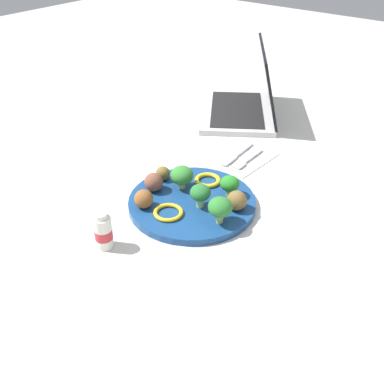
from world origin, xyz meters
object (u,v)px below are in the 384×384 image
meatball_near_rim (154,182)px  meatball_back_left (237,201)px  meatball_mid_right (144,199)px  pepper_ring_back_left (168,212)px  napkin (243,157)px  broccoli_floret_front_right (220,207)px  laptop (246,102)px  broccoli_floret_far_rim (200,193)px  meatball_front_right (163,173)px  knife (236,155)px  yogurt_bottle (103,232)px  pepper_ring_mid_left (208,180)px  fork (247,159)px  broccoli_floret_mid_left (230,184)px  broccoli_floret_back_right (182,176)px  plate (192,203)px

meatball_near_rim → meatball_back_left: bearing=106.3°
meatball_mid_right → pepper_ring_back_left: bearing=101.6°
pepper_ring_back_left → napkin: size_ratio=0.37×
broccoli_floret_front_right → laptop: bearing=-152.5°
broccoli_floret_far_rim → meatball_front_right: size_ratio=1.59×
broccoli_floret_far_rim → meatball_near_rim: broccoli_floret_far_rim is taller
broccoli_floret_front_right → napkin: size_ratio=0.34×
meatball_back_left → laptop: laptop is taller
broccoli_floret_far_rim → knife: 0.27m
meatball_front_right → napkin: size_ratio=0.19×
meatball_front_right → yogurt_bottle: yogurt_bottle is taller
pepper_ring_mid_left → broccoli_floret_far_rim: bearing=27.3°
meatball_near_rim → meatball_front_right: bearing=-163.0°
fork → meatball_mid_right: bearing=-9.5°
broccoli_floret_front_right → broccoli_floret_mid_left: bearing=-156.7°
meatball_front_right → laptop: bearing=-171.3°
broccoli_floret_mid_left → laptop: bearing=-151.6°
broccoli_floret_back_right → pepper_ring_back_left: 0.11m
plate → pepper_ring_mid_left: bearing=-168.4°
pepper_ring_back_left → pepper_ring_mid_left: bearing=-176.0°
pepper_ring_back_left → pepper_ring_mid_left: 0.15m
meatball_mid_right → pepper_ring_mid_left: bearing=163.9°
broccoli_floret_back_right → meatball_back_left: (-0.01, 0.14, -0.01)m
meatball_back_left → napkin: (-0.22, -0.12, -0.04)m
meatball_near_rim → fork: meatball_near_rim is taller
pepper_ring_mid_left → plate: bearing=11.6°
broccoli_floret_mid_left → fork: broccoli_floret_mid_left is taller
plate → broccoli_floret_mid_left: size_ratio=5.83×
meatball_front_right → knife: bearing=164.7°
broccoli_floret_far_rim → meatball_near_rim: bearing=-83.0°
meatball_back_left → pepper_ring_mid_left: 0.12m
broccoli_floret_back_right → meatball_back_left: broccoli_floret_back_right is taller
meatball_near_rim → pepper_ring_mid_left: 0.13m
broccoli_floret_mid_left → pepper_ring_back_left: 0.15m
plate → yogurt_bottle: (0.21, -0.05, 0.03)m
pepper_ring_mid_left → napkin: 0.17m
plate → broccoli_floret_mid_left: broccoli_floret_mid_left is taller
knife → laptop: 0.28m
broccoli_floret_far_rim → laptop: laptop is taller
meatball_mid_right → fork: bearing=170.5°
meatball_front_right → yogurt_bottle: size_ratio=0.42×
broccoli_floret_far_rim → napkin: (-0.26, -0.06, -0.05)m
plate → meatball_mid_right: 0.11m
broccoli_floret_mid_left → yogurt_bottle: (0.28, -0.10, -0.01)m
yogurt_bottle → broccoli_floret_far_rim: bearing=159.4°
pepper_ring_back_left → broccoli_floret_mid_left: bearing=156.6°
broccoli_floret_front_right → fork: (-0.27, -0.10, -0.05)m
meatball_front_right → pepper_ring_back_left: size_ratio=0.52×
plate → meatball_front_right: 0.11m
meatball_mid_right → fork: meatball_mid_right is taller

